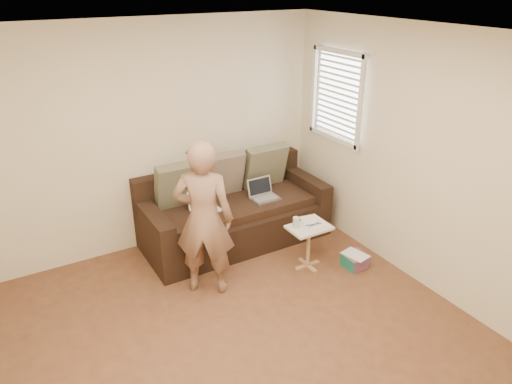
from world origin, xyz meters
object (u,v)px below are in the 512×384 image
drinking_glass (296,222)px  laptop_silver (266,199)px  sofa (235,209)px  striped_box (355,260)px  side_table (308,246)px  laptop_white (206,211)px  person (204,219)px

drinking_glass → laptop_silver: bearing=84.7°
sofa → striped_box: 1.52m
side_table → striped_box: 0.55m
laptop_white → side_table: size_ratio=0.63×
person → sofa: bearing=-100.2°
sofa → laptop_silver: (0.35, -0.12, 0.10)m
person → side_table: size_ratio=3.24×
person → drinking_glass: (1.01, -0.13, -0.25)m
striped_box → sofa: bearing=126.0°
drinking_glass → striped_box: size_ratio=0.48×
laptop_silver → side_table: size_ratio=0.65×
sofa → laptop_silver: bearing=-19.5°
striped_box → laptop_silver: bearing=115.8°
laptop_silver → side_table: bearing=-85.8°
laptop_white → side_table: bearing=-50.9°
laptop_silver → striped_box: 1.27m
sofa → laptop_silver: sofa is taller
person → striped_box: 1.82m
laptop_white → striped_box: size_ratio=1.26×
laptop_silver → sofa: bearing=159.6°
person → laptop_white: bearing=-80.7°
sofa → side_table: bearing=-65.3°
laptop_silver → striped_box: (0.52, -1.07, -0.44)m
side_table → drinking_glass: 0.35m
laptop_silver → person: bearing=-151.7°
sofa → laptop_white: 0.41m
sofa → person: (-0.72, -0.73, 0.39)m
laptop_white → drinking_glass: laptop_white is taller
side_table → drinking_glass: (-0.14, 0.06, 0.31)m
sofa → side_table: sofa is taller
laptop_silver → person: person is taller
laptop_silver → laptop_white: 0.75m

